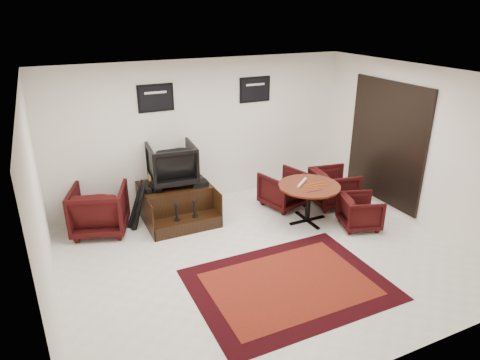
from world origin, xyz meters
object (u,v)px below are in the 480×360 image
object	(u,v)px
armchair_side	(99,207)
table_chair_window	(334,186)
table_chair_back	(284,187)
table_chair_corner	(360,210)
meeting_table	(309,190)
shine_chair	(172,162)
shine_podium	(176,203)

from	to	relation	value
armchair_side	table_chair_window	world-z (taller)	armchair_side
table_chair_back	table_chair_corner	size ratio (longest dim) A/B	1.17
meeting_table	table_chair_window	distance (m)	0.97
table_chair_back	table_chair_corner	distance (m)	1.56
table_chair_back	table_chair_window	world-z (taller)	table_chair_window
shine_chair	table_chair_back	bearing A→B (deg)	170.08
shine_podium	shine_chair	xyz separation A→B (m)	(0.00, 0.14, 0.76)
meeting_table	table_chair_corner	world-z (taller)	meeting_table
table_chair_back	table_chair_window	distance (m)	1.00
shine_podium	table_chair_window	bearing A→B (deg)	-14.52
shine_chair	table_chair_window	size ratio (longest dim) A/B	1.05
meeting_table	shine_chair	bearing A→B (deg)	148.53
shine_chair	table_chair_back	world-z (taller)	shine_chair
armchair_side	meeting_table	world-z (taller)	armchair_side
shine_podium	table_chair_window	xyz separation A→B (m)	(2.99, -0.77, 0.11)
meeting_table	shine_podium	bearing A→B (deg)	151.25
shine_podium	table_chair_corner	bearing A→B (deg)	-31.68
table_chair_window	armchair_side	bearing A→B (deg)	88.39
table_chair_window	table_chair_corner	distance (m)	0.99
table_chair_back	table_chair_window	xyz separation A→B (m)	(0.93, -0.37, 0.01)
meeting_table	table_chair_corner	bearing A→B (deg)	-39.42
meeting_table	table_chair_back	world-z (taller)	table_chair_back
armchair_side	meeting_table	xyz separation A→B (m)	(3.49, -1.22, 0.17)
shine_chair	shine_podium	bearing A→B (deg)	94.63
table_chair_window	table_chair_corner	xyz separation A→B (m)	(-0.15, -0.98, -0.07)
armchair_side	table_chair_back	distance (m)	3.45
table_chair_back	meeting_table	bearing A→B (deg)	80.20
armchair_side	table_chair_back	bearing A→B (deg)	-169.37
meeting_table	table_chair_window	xyz separation A→B (m)	(0.86, 0.39, -0.23)
armchair_side	table_chair_corner	bearing A→B (deg)	174.90
shine_podium	table_chair_back	bearing A→B (deg)	-10.97
meeting_table	table_chair_window	world-z (taller)	table_chair_window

